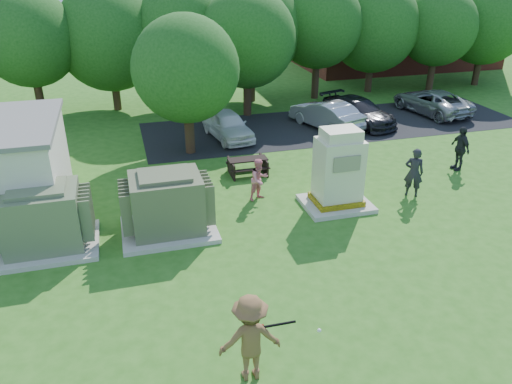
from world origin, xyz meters
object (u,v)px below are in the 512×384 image
object	(u,v)px
transformer_left	(43,220)
person_at_picnic	(259,180)
batter	(250,338)
car_silver_a	(326,114)
transformer_right	(167,205)
car_dark	(358,111)
picnic_table	(248,164)
car_silver_b	(432,101)
generator_cabinet	(338,173)
person_by_generator	(414,172)
car_white	(228,125)
person_walking_right	(460,148)

from	to	relation	value
transformer_left	person_at_picnic	world-z (taller)	transformer_left
transformer_left	batter	xyz separation A→B (m)	(4.65, -6.66, 0.05)
transformer_left	car_silver_a	xyz separation A→B (m)	(12.83, 8.68, -0.26)
transformer_right	car_silver_a	world-z (taller)	transformer_right
transformer_left	car_dark	xyz separation A→B (m)	(14.75, 8.86, -0.30)
transformer_left	batter	distance (m)	8.12
transformer_right	car_dark	distance (m)	14.17
picnic_table	car_silver_b	world-z (taller)	car_silver_b
generator_cabinet	car_dark	world-z (taller)	generator_cabinet
picnic_table	person_by_generator	world-z (taller)	person_by_generator
generator_cabinet	car_white	distance (m)	8.52
person_by_generator	car_white	distance (m)	9.70
transformer_left	person_at_picnic	distance (m)	7.35
picnic_table	car_silver_b	distance (m)	13.48
person_walking_right	transformer_right	bearing A→B (deg)	-80.13
car_dark	car_silver_a	bearing A→B (deg)	167.91
generator_cabinet	car_silver_a	xyz separation A→B (m)	(3.14, 8.44, -0.55)
car_silver_a	car_silver_b	size ratio (longest dim) A/B	0.89
car_white	car_silver_b	bearing A→B (deg)	-4.35
car_dark	car_silver_b	distance (m)	4.91
person_by_generator	person_at_picnic	size ratio (longest dim) A/B	1.19
car_silver_b	generator_cabinet	bearing A→B (deg)	33.22
person_by_generator	car_white	size ratio (longest dim) A/B	0.48
generator_cabinet	car_dark	distance (m)	10.01
batter	car_dark	size ratio (longest dim) A/B	0.44
picnic_table	batter	distance (m)	10.90
person_walking_right	car_silver_b	distance (m)	8.35
person_at_picnic	car_white	distance (m)	6.98
transformer_left	person_by_generator	distance (m)	12.75
person_at_picnic	picnic_table	bearing A→B (deg)	60.79
transformer_left	batter	world-z (taller)	transformer_left
generator_cabinet	car_silver_a	bearing A→B (deg)	69.60
person_walking_right	person_by_generator	bearing A→B (deg)	-61.15
generator_cabinet	car_white	xyz separation A→B (m)	(-2.11, 8.24, -0.60)
car_silver_a	car_silver_b	world-z (taller)	car_silver_a
person_at_picnic	person_walking_right	size ratio (longest dim) A/B	0.85
transformer_left	picnic_table	world-z (taller)	transformer_left
person_at_picnic	car_silver_a	distance (m)	9.12
transformer_right	car_silver_b	world-z (taller)	transformer_right
person_at_picnic	batter	bearing A→B (deg)	-131.94
person_by_generator	car_silver_a	bearing A→B (deg)	-59.61
car_dark	person_at_picnic	bearing A→B (deg)	-153.23
transformer_right	batter	size ratio (longest dim) A/B	1.47
transformer_left	transformer_right	xyz separation A→B (m)	(3.70, 0.00, 0.00)
batter	person_walking_right	xyz separation A→B (m)	(11.32, 8.67, -0.09)
transformer_right	car_white	size ratio (longest dim) A/B	0.77
person_by_generator	generator_cabinet	bearing A→B (deg)	31.52
batter	car_silver_b	size ratio (longest dim) A/B	0.42
batter	transformer_right	bearing A→B (deg)	-78.15
generator_cabinet	person_at_picnic	size ratio (longest dim) A/B	1.83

